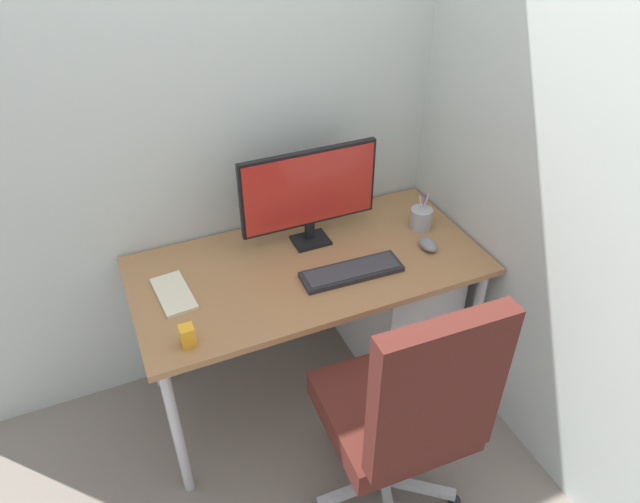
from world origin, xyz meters
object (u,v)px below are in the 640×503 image
filing_cabinet (394,307)px  pen_holder (421,218)px  mouse (428,244)px  monitor (309,191)px  keyboard (352,272)px  notebook (174,294)px  desk_clamp_accessory (187,336)px  office_chair (407,410)px

filing_cabinet → pen_holder: (0.09, 0.00, 0.48)m
mouse → monitor: bearing=152.9°
keyboard → mouse: (0.36, 0.03, 0.01)m
filing_cabinet → notebook: 1.08m
monitor → desk_clamp_accessory: 0.76m
office_chair → pen_holder: bearing=56.7°
office_chair → mouse: 0.76m
filing_cabinet → desk_clamp_accessory: (-1.00, -0.29, 0.47)m
mouse → notebook: (-1.03, 0.13, -0.01)m
desk_clamp_accessory → pen_holder: bearing=15.1°
office_chair → monitor: size_ratio=1.93×
keyboard → mouse: 0.36m
mouse → pen_holder: (0.05, 0.15, 0.03)m
pen_holder → notebook: bearing=-178.9°
filing_cabinet → keyboard: keyboard is taller
pen_holder → office_chair: bearing=-123.3°
notebook → desk_clamp_accessory: desk_clamp_accessory is taller
keyboard → pen_holder: (0.42, 0.17, 0.04)m
monitor → mouse: 0.54m
filing_cabinet → mouse: (0.04, -0.14, 0.45)m
mouse → notebook: bearing=176.3°
keyboard → mouse: bearing=4.1°
monitor → desk_clamp_accessory: (-0.61, -0.40, -0.20)m
filing_cabinet → desk_clamp_accessory: bearing=-163.7°
filing_cabinet → pen_holder: size_ratio=3.53×
mouse → notebook: 1.04m
office_chair → filing_cabinet: 0.90m
office_chair → monitor: bearing=89.3°
pen_holder → notebook: size_ratio=0.70×
filing_cabinet → notebook: (-0.99, -0.02, 0.44)m
monitor → mouse: (0.43, -0.25, -0.22)m
mouse → office_chair: bearing=-122.9°
filing_cabinet → office_chair: bearing=-118.1°
monitor → desk_clamp_accessory: monitor is taller
notebook → monitor: bearing=6.7°
keyboard → notebook: keyboard is taller
keyboard → desk_clamp_accessory: 0.68m
monitor → keyboard: bearing=-77.3°
monitor → keyboard: size_ratio=1.41×
office_chair → desk_clamp_accessory: 0.77m
filing_cabinet → desk_clamp_accessory: 1.14m
office_chair → mouse: (0.44, 0.60, 0.15)m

